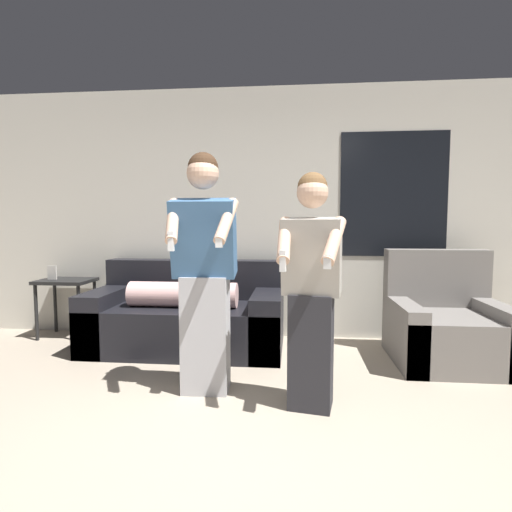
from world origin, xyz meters
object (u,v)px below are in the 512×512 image
object	(u,v)px
side_table	(66,288)
couch	(188,317)
person_right	(311,290)
armchair	(446,327)
person_left	(204,273)

from	to	relation	value
side_table	couch	bearing A→B (deg)	-9.54
person_right	armchair	bearing A→B (deg)	39.57
couch	side_table	size ratio (longest dim) A/B	2.41
armchair	person_right	world-z (taller)	person_right
armchair	person_right	bearing A→B (deg)	-140.43
armchair	person_right	distance (m)	1.70
couch	person_right	xyz separation A→B (m)	(1.18, -1.22, 0.50)
couch	person_left	world-z (taller)	person_left
armchair	side_table	world-z (taller)	armchair
person_left	person_right	distance (m)	0.79
couch	armchair	distance (m)	2.44
side_table	person_right	bearing A→B (deg)	-29.23
person_right	couch	bearing A→B (deg)	134.01
couch	person_left	size ratio (longest dim) A/B	1.09
armchair	person_left	world-z (taller)	person_left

